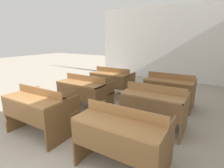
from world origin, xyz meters
name	(u,v)px	position (x,y,z in m)	size (l,w,h in m)	color
wall_back	(166,44)	(0.00, 7.28, 1.51)	(6.00, 0.06, 3.02)	silver
bench_front_left	(40,109)	(-0.76, 1.67, 0.48)	(1.15, 0.78, 0.87)	brown
bench_front_right	(123,135)	(0.94, 1.66, 0.48)	(1.15, 0.78, 0.87)	brown
bench_second_left	(85,91)	(-0.76, 2.94, 0.48)	(1.15, 0.78, 0.87)	brown
bench_second_right	(154,105)	(0.95, 2.93, 0.48)	(1.15, 0.78, 0.87)	brown
bench_third_left	(112,81)	(-0.77, 4.22, 0.48)	(1.15, 0.78, 0.87)	brown
bench_third_right	(169,89)	(0.93, 4.22, 0.48)	(1.15, 0.78, 0.87)	brown
schoolbag	(24,108)	(-1.71, 1.93, 0.21)	(0.29, 0.24, 0.42)	maroon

